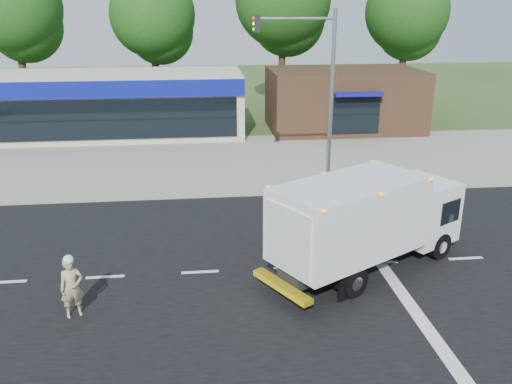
% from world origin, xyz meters
% --- Properties ---
extents(ground, '(120.00, 120.00, 0.00)m').
position_xyz_m(ground, '(0.00, 0.00, 0.00)').
color(ground, '#385123').
rests_on(ground, ground).
extents(road_asphalt, '(60.00, 14.00, 0.02)m').
position_xyz_m(road_asphalt, '(0.00, 0.00, 0.00)').
color(road_asphalt, black).
rests_on(road_asphalt, ground).
extents(sidewalk, '(60.00, 2.40, 0.12)m').
position_xyz_m(sidewalk, '(0.00, 8.20, 0.06)').
color(sidewalk, gray).
rests_on(sidewalk, ground).
extents(parking_apron, '(60.00, 9.00, 0.02)m').
position_xyz_m(parking_apron, '(0.00, 14.00, 0.01)').
color(parking_apron, gray).
rests_on(parking_apron, ground).
extents(lane_markings, '(55.20, 7.00, 0.01)m').
position_xyz_m(lane_markings, '(1.35, -1.35, 0.02)').
color(lane_markings, silver).
rests_on(lane_markings, road_asphalt).
extents(ems_box_truck, '(7.33, 5.52, 3.19)m').
position_xyz_m(ems_box_truck, '(2.28, -0.42, 1.84)').
color(ems_box_truck, black).
rests_on(ems_box_truck, ground).
extents(emergency_worker, '(0.75, 0.63, 1.86)m').
position_xyz_m(emergency_worker, '(-6.50, -2.16, 0.91)').
color(emergency_worker, tan).
rests_on(emergency_worker, ground).
extents(retail_strip_mall, '(18.00, 6.20, 4.00)m').
position_xyz_m(retail_strip_mall, '(-9.00, 19.93, 2.01)').
color(retail_strip_mall, '#C0B89F').
rests_on(retail_strip_mall, ground).
extents(brown_storefront, '(10.00, 6.70, 4.00)m').
position_xyz_m(brown_storefront, '(7.00, 19.98, 2.00)').
color(brown_storefront, '#382316').
rests_on(brown_storefront, ground).
extents(traffic_signal_pole, '(3.51, 0.25, 8.00)m').
position_xyz_m(traffic_signal_pole, '(2.35, 7.60, 4.92)').
color(traffic_signal_pole, gray).
rests_on(traffic_signal_pole, ground).
extents(background_trees, '(36.77, 7.39, 12.10)m').
position_xyz_m(background_trees, '(-0.85, 28.16, 7.38)').
color(background_trees, '#332114').
rests_on(background_trees, ground).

